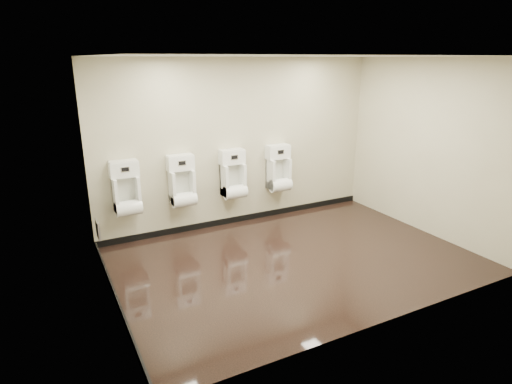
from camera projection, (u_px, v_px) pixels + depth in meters
ground at (295, 259)px, 6.16m from camera, size 5.00×3.50×0.00m
ceiling at (301, 56)px, 5.32m from camera, size 5.00×3.50×0.00m
back_wall at (241, 143)px, 7.22m from camera, size 5.00×0.02×2.80m
front_wall at (393, 202)px, 4.26m from camera, size 5.00×0.02×2.80m
left_wall at (103, 190)px, 4.64m from camera, size 0.02×3.50×2.80m
right_wall at (429, 148)px, 6.84m from camera, size 0.02×3.50×2.80m
tile_overlay_left at (104, 190)px, 4.64m from camera, size 0.01×3.50×2.80m
skirting_back at (242, 218)px, 7.62m from camera, size 5.00×0.02×0.10m
skirting_left at (117, 299)px, 5.05m from camera, size 0.02×3.50×0.10m
access_panel at (98, 229)px, 5.94m from camera, size 0.04×0.25×0.25m
urinal_0 at (127, 192)px, 6.39m from camera, size 0.43×0.32×0.80m
urinal_1 at (182, 185)px, 6.77m from camera, size 0.43×0.32×0.80m
urinal_2 at (233, 178)px, 7.17m from camera, size 0.43×0.32×0.80m
urinal_3 at (279, 172)px, 7.56m from camera, size 0.43×0.32×0.80m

